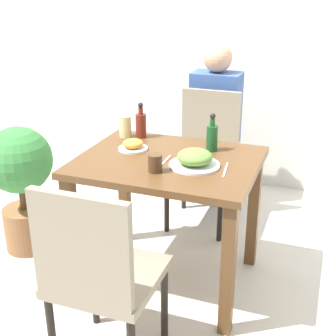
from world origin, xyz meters
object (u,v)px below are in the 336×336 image
at_px(chair_far, 205,151).
at_px(potted_plant_left, 21,178).
at_px(side_plate, 133,145).
at_px(chair_near, 99,272).
at_px(condiment_bottle, 212,136).
at_px(person_figure, 215,126).
at_px(sauce_bottle, 141,124).
at_px(juice_glass, 125,126).
at_px(food_plate, 195,159).
at_px(drink_cup, 155,163).

xyz_separation_m(chair_far, potted_plant_left, (-0.93, -0.74, -0.03)).
bearing_deg(side_plate, potted_plant_left, -175.47).
height_order(chair_near, chair_far, same).
distance_m(chair_near, side_plate, 0.85).
bearing_deg(chair_near, condiment_bottle, -102.32).
bearing_deg(side_plate, person_figure, 79.28).
relative_size(chair_far, side_plate, 5.63).
height_order(sauce_bottle, potted_plant_left, sauce_bottle).
bearing_deg(juice_glass, chair_near, -71.41).
height_order(chair_far, condiment_bottle, condiment_bottle).
relative_size(chair_near, condiment_bottle, 4.35).
bearing_deg(food_plate, chair_near, -105.06).
height_order(chair_near, side_plate, chair_near).
bearing_deg(sauce_bottle, food_plate, -37.36).
relative_size(chair_far, food_plate, 3.56).
height_order(condiment_bottle, potted_plant_left, condiment_bottle).
distance_m(chair_near, person_figure, 1.81).
distance_m(side_plate, drink_cup, 0.33).
height_order(juice_glass, person_figure, person_figure).
height_order(food_plate, potted_plant_left, food_plate).
bearing_deg(sauce_bottle, side_plate, -78.80).
relative_size(chair_near, sauce_bottle, 4.35).
bearing_deg(chair_far, juice_glass, -124.55).
height_order(food_plate, person_figure, person_figure).
xyz_separation_m(chair_near, potted_plant_left, (-0.91, 0.73, -0.03)).
xyz_separation_m(drink_cup, sauce_bottle, (-0.27, 0.45, 0.04)).
relative_size(chair_near, food_plate, 3.56).
bearing_deg(chair_far, chair_near, -90.65).
bearing_deg(food_plate, juice_glass, 149.69).
distance_m(side_plate, person_figure, 1.04).
xyz_separation_m(chair_near, food_plate, (0.18, 0.68, 0.26)).
relative_size(condiment_bottle, person_figure, 0.18).
bearing_deg(sauce_bottle, condiment_bottle, -9.89).
bearing_deg(juice_glass, drink_cup, -50.35).
distance_m(sauce_bottle, potted_plant_left, 0.79).
height_order(side_plate, drink_cup, drink_cup).
bearing_deg(food_plate, chair_far, 101.70).
height_order(sauce_bottle, condiment_bottle, same).
xyz_separation_m(sauce_bottle, person_figure, (0.23, 0.80, -0.22)).
distance_m(chair_far, side_plate, 0.76).
distance_m(drink_cup, condiment_bottle, 0.42).
bearing_deg(chair_near, drink_cup, -92.74).
relative_size(sauce_bottle, condiment_bottle, 1.00).
height_order(juice_glass, sauce_bottle, sauce_bottle).
height_order(chair_near, drink_cup, chair_near).
distance_m(chair_near, sauce_bottle, 1.07).
relative_size(drink_cup, sauce_bottle, 0.42).
height_order(food_plate, sauce_bottle, sauce_bottle).
distance_m(chair_far, person_figure, 0.34).
xyz_separation_m(side_plate, person_figure, (0.19, 1.01, -0.17)).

